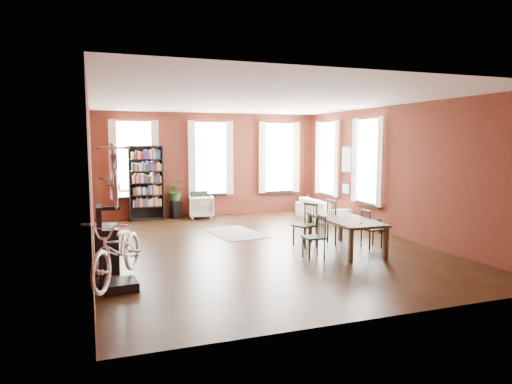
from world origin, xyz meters
name	(u,v)px	position (x,y,z in m)	size (l,w,h in m)	color
room	(261,149)	(0.25, 0.62, 2.14)	(9.00, 9.04, 3.22)	black
dining_table	(345,234)	(1.57, -1.03, 0.35)	(0.92, 2.03, 0.69)	#4D3B2E
dining_chair_a	(314,237)	(0.62, -1.42, 0.43)	(0.40, 0.40, 0.86)	#1A3A39
dining_chair_b	(305,225)	(0.92, -0.39, 0.47)	(0.43, 0.43, 0.94)	black
dining_chair_c	(372,229)	(2.25, -1.00, 0.42)	(0.39, 0.39, 0.83)	black
dining_chair_d	(339,222)	(1.79, -0.40, 0.50)	(0.46, 0.46, 1.00)	#163231
bookshelf	(146,183)	(-2.00, 4.30, 1.10)	(1.00, 0.32, 2.20)	black
white_armchair	(201,206)	(-0.40, 4.10, 0.37)	(0.72, 0.68, 0.74)	white
cream_sofa	(322,206)	(2.95, 2.60, 0.41)	(2.08, 0.61, 0.81)	beige
striped_rug	(235,233)	(-0.11, 1.47, 0.01)	(1.11, 1.77, 0.01)	black
bike_trainer	(120,285)	(-3.12, -2.16, 0.07)	(0.50, 0.50, 0.15)	black
bike_wall_rack	(100,246)	(-3.40, -1.80, 0.65)	(0.16, 0.60, 1.30)	black
console_table	(107,248)	(-3.28, -0.90, 0.40)	(0.40, 0.80, 0.80)	black
plant_stand	(176,209)	(-1.15, 4.30, 0.27)	(0.27, 0.27, 0.53)	black
plant_by_sofa	(305,208)	(3.05, 4.00, 0.14)	(0.35, 0.63, 0.28)	#2F5823
plant_small	(380,230)	(3.37, 0.29, 0.07)	(0.21, 0.40, 0.14)	#2F5D25
bicycle_floor	(117,221)	(-3.14, -2.18, 1.11)	(0.67, 1.01, 1.92)	silver
bicycle_hung	(113,153)	(-3.15, -1.80, 2.13)	(0.47, 1.00, 1.66)	#A5A8AD
plant_on_stand	(176,193)	(-1.13, 4.30, 0.77)	(0.56, 0.62, 0.48)	#214F1F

